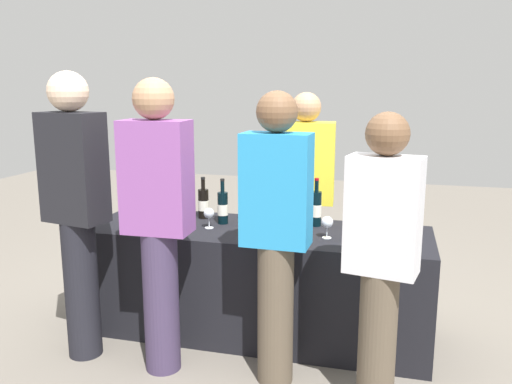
{
  "coord_description": "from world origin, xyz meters",
  "views": [
    {
      "loc": [
        0.86,
        -3.25,
        1.66
      ],
      "look_at": [
        0.0,
        0.0,
        0.98
      ],
      "focal_mm": 36.79,
      "sensor_mm": 36.0,
      "label": 1
    }
  ],
  "objects_px": {
    "wine_glass_0": "(147,211)",
    "wine_glass_4": "(327,223)",
    "wine_bottle_1": "(203,203)",
    "guest_2": "(276,229)",
    "menu_board": "(379,244)",
    "wine_bottle_3": "(248,206)",
    "wine_glass_3": "(272,218)",
    "wine_bottle_4": "(281,209)",
    "wine_glass_1": "(209,214)",
    "wine_glass_5": "(368,229)",
    "ice_bucket": "(384,217)",
    "guest_3": "(381,256)",
    "wine_bottle_5": "(316,208)",
    "wine_bottle_0": "(168,203)",
    "wine_glass_2": "(251,218)",
    "server_pouring": "(305,194)",
    "wine_bottle_2": "(223,207)",
    "guest_0": "(76,204)",
    "guest_1": "(158,216)"
  },
  "relations": [
    {
      "from": "wine_glass_0",
      "to": "wine_glass_4",
      "type": "bearing_deg",
      "value": 1.86
    },
    {
      "from": "wine_bottle_1",
      "to": "guest_2",
      "type": "height_order",
      "value": "guest_2"
    },
    {
      "from": "guest_2",
      "to": "menu_board",
      "type": "relative_size",
      "value": 2.25
    },
    {
      "from": "wine_bottle_3",
      "to": "wine_glass_3",
      "type": "relative_size",
      "value": 2.21
    },
    {
      "from": "wine_bottle_4",
      "to": "wine_glass_1",
      "type": "relative_size",
      "value": 2.18
    },
    {
      "from": "wine_glass_5",
      "to": "menu_board",
      "type": "bearing_deg",
      "value": 87.82
    },
    {
      "from": "ice_bucket",
      "to": "guest_3",
      "type": "distance_m",
      "value": 0.86
    },
    {
      "from": "wine_glass_4",
      "to": "ice_bucket",
      "type": "relative_size",
      "value": 0.6
    },
    {
      "from": "wine_bottle_5",
      "to": "guest_3",
      "type": "bearing_deg",
      "value": -63.67
    },
    {
      "from": "ice_bucket",
      "to": "wine_bottle_4",
      "type": "bearing_deg",
      "value": 179.01
    },
    {
      "from": "wine_bottle_0",
      "to": "wine_glass_5",
      "type": "distance_m",
      "value": 1.44
    },
    {
      "from": "wine_glass_3",
      "to": "wine_glass_5",
      "type": "bearing_deg",
      "value": -9.97
    },
    {
      "from": "wine_bottle_1",
      "to": "wine_glass_5",
      "type": "xyz_separation_m",
      "value": [
        1.17,
        -0.37,
        -0.01
      ]
    },
    {
      "from": "wine_glass_2",
      "to": "guest_2",
      "type": "bearing_deg",
      "value": -60.19
    },
    {
      "from": "wine_glass_1",
      "to": "wine_glass_4",
      "type": "height_order",
      "value": "wine_glass_4"
    },
    {
      "from": "wine_glass_1",
      "to": "server_pouring",
      "type": "relative_size",
      "value": 0.09
    },
    {
      "from": "wine_glass_2",
      "to": "wine_glass_4",
      "type": "xyz_separation_m",
      "value": [
        0.49,
        -0.0,
        0.0
      ]
    },
    {
      "from": "ice_bucket",
      "to": "wine_bottle_1",
      "type": "bearing_deg",
      "value": 177.2
    },
    {
      "from": "wine_bottle_2",
      "to": "wine_glass_0",
      "type": "xyz_separation_m",
      "value": [
        -0.46,
        -0.21,
        -0.0
      ]
    },
    {
      "from": "wine_bottle_5",
      "to": "guest_2",
      "type": "bearing_deg",
      "value": -98.19
    },
    {
      "from": "wine_glass_1",
      "to": "wine_bottle_0",
      "type": "bearing_deg",
      "value": 154.35
    },
    {
      "from": "guest_0",
      "to": "wine_glass_2",
      "type": "bearing_deg",
      "value": 38.72
    },
    {
      "from": "wine_bottle_0",
      "to": "guest_0",
      "type": "bearing_deg",
      "value": -111.62
    },
    {
      "from": "wine_bottle_5",
      "to": "server_pouring",
      "type": "relative_size",
      "value": 0.2
    },
    {
      "from": "wine_bottle_2",
      "to": "guest_1",
      "type": "relative_size",
      "value": 0.18
    },
    {
      "from": "wine_bottle_1",
      "to": "wine_glass_1",
      "type": "height_order",
      "value": "wine_bottle_1"
    },
    {
      "from": "wine_glass_4",
      "to": "guest_2",
      "type": "bearing_deg",
      "value": -114.49
    },
    {
      "from": "wine_bottle_0",
      "to": "wine_glass_4",
      "type": "relative_size",
      "value": 2.25
    },
    {
      "from": "wine_glass_2",
      "to": "wine_glass_5",
      "type": "distance_m",
      "value": 0.75
    },
    {
      "from": "wine_bottle_4",
      "to": "ice_bucket",
      "type": "xyz_separation_m",
      "value": [
        0.68,
        -0.01,
        -0.01
      ]
    },
    {
      "from": "wine_bottle_4",
      "to": "wine_glass_0",
      "type": "relative_size",
      "value": 1.98
    },
    {
      "from": "wine_bottle_4",
      "to": "guest_0",
      "type": "distance_m",
      "value": 1.32
    },
    {
      "from": "server_pouring",
      "to": "menu_board",
      "type": "height_order",
      "value": "server_pouring"
    },
    {
      "from": "wine_glass_3",
      "to": "menu_board",
      "type": "height_order",
      "value": "wine_glass_3"
    },
    {
      "from": "server_pouring",
      "to": "wine_glass_5",
      "type": "bearing_deg",
      "value": 118.82
    },
    {
      "from": "wine_glass_1",
      "to": "guest_3",
      "type": "xyz_separation_m",
      "value": [
        1.13,
        -0.68,
        0.03
      ]
    },
    {
      "from": "wine_glass_4",
      "to": "ice_bucket",
      "type": "distance_m",
      "value": 0.4
    },
    {
      "from": "server_pouring",
      "to": "ice_bucket",
      "type": "bearing_deg",
      "value": 138.31
    },
    {
      "from": "wine_bottle_2",
      "to": "wine_bottle_5",
      "type": "height_order",
      "value": "wine_bottle_5"
    },
    {
      "from": "wine_bottle_5",
      "to": "wine_glass_5",
      "type": "bearing_deg",
      "value": -45.39
    },
    {
      "from": "wine_glass_2",
      "to": "guest_1",
      "type": "distance_m",
      "value": 0.67
    },
    {
      "from": "wine_bottle_2",
      "to": "wine_glass_2",
      "type": "height_order",
      "value": "wine_bottle_2"
    },
    {
      "from": "guest_0",
      "to": "guest_1",
      "type": "relative_size",
      "value": 1.02
    },
    {
      "from": "wine_bottle_3",
      "to": "wine_glass_4",
      "type": "relative_size",
      "value": 2.3
    },
    {
      "from": "wine_bottle_0",
      "to": "wine_bottle_1",
      "type": "xyz_separation_m",
      "value": [
        0.24,
        0.07,
        -0.01
      ]
    },
    {
      "from": "wine_bottle_3",
      "to": "wine_bottle_4",
      "type": "height_order",
      "value": "wine_bottle_3"
    },
    {
      "from": "wine_glass_5",
      "to": "server_pouring",
      "type": "xyz_separation_m",
      "value": [
        -0.51,
        0.75,
        0.04
      ]
    },
    {
      "from": "wine_bottle_1",
      "to": "guest_3",
      "type": "bearing_deg",
      "value": -36.17
    },
    {
      "from": "wine_bottle_1",
      "to": "menu_board",
      "type": "relative_size",
      "value": 0.41
    },
    {
      "from": "wine_glass_1",
      "to": "ice_bucket",
      "type": "xyz_separation_m",
      "value": [
        1.13,
        0.19,
        0.0
      ]
    }
  ]
}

